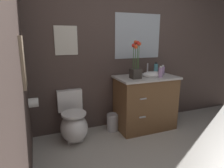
# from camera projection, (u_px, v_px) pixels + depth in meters

# --- Properties ---
(wall_back) EXTENTS (4.50, 0.05, 2.50)m
(wall_back) POSITION_uv_depth(u_px,v_px,m) (134.00, 49.00, 3.19)
(wall_back) COLOR #4C3D38
(wall_back) RESTS_ON ground_plane
(wall_left) EXTENTS (0.05, 4.97, 2.50)m
(wall_left) POSITION_uv_depth(u_px,v_px,m) (13.00, 63.00, 1.44)
(wall_left) COLOR #4C3D38
(wall_left) RESTS_ON ground_plane
(toilet) EXTENTS (0.38, 0.59, 0.69)m
(toilet) POSITION_uv_depth(u_px,v_px,m) (73.00, 124.00, 2.76)
(toilet) COLOR white
(toilet) RESTS_ON ground_plane
(vanity_cabinet) EXTENTS (0.94, 0.56, 1.03)m
(vanity_cabinet) POSITION_uv_depth(u_px,v_px,m) (145.00, 102.00, 3.10)
(vanity_cabinet) COLOR brown
(vanity_cabinet) RESTS_ON ground_plane
(flower_vase) EXTENTS (0.14, 0.14, 0.55)m
(flower_vase) POSITION_uv_depth(u_px,v_px,m) (136.00, 66.00, 2.82)
(flower_vase) COLOR #38332D
(flower_vase) RESTS_ON vanity_cabinet
(soap_bottle) EXTENTS (0.06, 0.06, 0.16)m
(soap_bottle) POSITION_uv_depth(u_px,v_px,m) (163.00, 70.00, 3.14)
(soap_bottle) COLOR #B28CBF
(soap_bottle) RESTS_ON vanity_cabinet
(lotion_bottle) EXTENTS (0.07, 0.07, 0.17)m
(lotion_bottle) POSITION_uv_depth(u_px,v_px,m) (161.00, 72.00, 2.93)
(lotion_bottle) COLOR #B28CBF
(lotion_bottle) RESTS_ON vanity_cabinet
(hand_wash_bottle) EXTENTS (0.06, 0.06, 0.20)m
(hand_wash_bottle) POSITION_uv_depth(u_px,v_px,m) (156.00, 69.00, 3.15)
(hand_wash_bottle) COLOR teal
(hand_wash_bottle) RESTS_ON vanity_cabinet
(trash_bin) EXTENTS (0.18, 0.18, 0.27)m
(trash_bin) POSITION_uv_depth(u_px,v_px,m) (113.00, 122.00, 3.06)
(trash_bin) COLOR #B7B7BC
(trash_bin) RESTS_ON ground_plane
(wall_poster) EXTENTS (0.32, 0.01, 0.40)m
(wall_poster) POSITION_uv_depth(u_px,v_px,m) (66.00, 41.00, 2.74)
(wall_poster) COLOR silver
(wall_mirror) EXTENTS (0.80, 0.01, 0.70)m
(wall_mirror) POSITION_uv_depth(u_px,v_px,m) (138.00, 36.00, 3.13)
(wall_mirror) COLOR #B2BCC6
(hanging_towel) EXTENTS (0.03, 0.28, 0.52)m
(hanging_towel) POSITION_uv_depth(u_px,v_px,m) (23.00, 62.00, 1.94)
(hanging_towel) COLOR gray
(toilet_paper_roll) EXTENTS (0.11, 0.11, 0.11)m
(toilet_paper_roll) POSITION_uv_depth(u_px,v_px,m) (34.00, 103.00, 2.31)
(toilet_paper_roll) COLOR white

